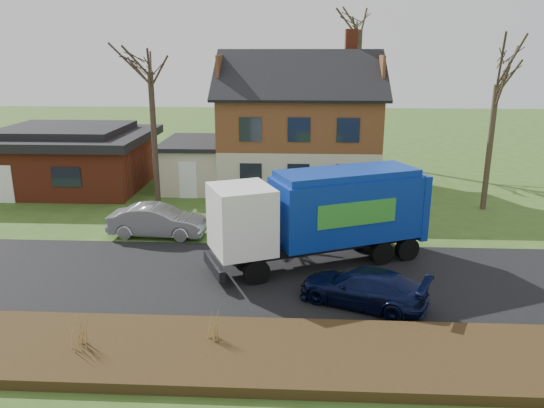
{
  "coord_description": "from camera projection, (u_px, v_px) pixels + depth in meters",
  "views": [
    {
      "loc": [
        2.06,
        -17.94,
        8.09
      ],
      "look_at": [
        0.97,
        2.5,
        2.12
      ],
      "focal_mm": 35.0,
      "sensor_mm": 36.0,
      "label": 1
    }
  ],
  "objects": [
    {
      "name": "ground",
      "position": [
        242.0,
        277.0,
        19.57
      ],
      "size": [
        120.0,
        120.0,
        0.0
      ],
      "primitive_type": "plane",
      "color": "#37511B",
      "rests_on": "ground"
    },
    {
      "name": "mulch_verge",
      "position": [
        221.0,
        353.0,
        14.45
      ],
      "size": [
        80.0,
        3.5,
        0.3
      ],
      "primitive_type": "cube",
      "color": "black",
      "rests_on": "ground"
    },
    {
      "name": "tree_back",
      "position": [
        361.0,
        11.0,
        37.12
      ],
      "size": [
        4.06,
        4.06,
        12.86
      ],
      "color": "#3D3524",
      "rests_on": "ground"
    },
    {
      "name": "silver_sedan",
      "position": [
        157.0,
        221.0,
        23.75
      ],
      "size": [
        4.39,
        1.75,
        1.42
      ],
      "primitive_type": "imported",
      "rotation": [
        0.0,
        0.0,
        1.51
      ],
      "color": "#97999E",
      "rests_on": "ground"
    },
    {
      "name": "main_house",
      "position": [
        291.0,
        120.0,
        31.7
      ],
      "size": [
        12.95,
        8.95,
        9.26
      ],
      "color": "beige",
      "rests_on": "ground"
    },
    {
      "name": "navy_wagon",
      "position": [
        363.0,
        287.0,
        17.33
      ],
      "size": [
        4.56,
        3.3,
        1.23
      ],
      "primitive_type": "imported",
      "rotation": [
        0.0,
        0.0,
        -1.99
      ],
      "color": "black",
      "rests_on": "ground"
    },
    {
      "name": "tree_front_east",
      "position": [
        500.0,
        63.0,
        25.94
      ],
      "size": [
        3.31,
        3.31,
        9.2
      ],
      "color": "#433728",
      "rests_on": "ground"
    },
    {
      "name": "road",
      "position": [
        242.0,
        277.0,
        19.57
      ],
      "size": [
        80.0,
        7.0,
        0.02
      ],
      "primitive_type": "cube",
      "color": "black",
      "rests_on": "ground"
    },
    {
      "name": "grass_clump_mid",
      "position": [
        216.0,
        325.0,
        14.74
      ],
      "size": [
        0.3,
        0.25,
        0.85
      ],
      "color": "olive",
      "rests_on": "mulch_verge"
    },
    {
      "name": "tree_front_west",
      "position": [
        149.0,
        50.0,
        26.0
      ],
      "size": [
        3.3,
        3.3,
        9.8
      ],
      "color": "#3B2D23",
      "rests_on": "ground"
    },
    {
      "name": "grass_clump_west",
      "position": [
        81.0,
        330.0,
        14.33
      ],
      "size": [
        0.38,
        0.31,
        1.0
      ],
      "color": "#A18247",
      "rests_on": "mulch_verge"
    },
    {
      "name": "garbage_truck",
      "position": [
        325.0,
        211.0,
        20.38
      ],
      "size": [
        8.76,
        5.53,
        3.67
      ],
      "rotation": [
        0.0,
        0.0,
        0.41
      ],
      "color": "black",
      "rests_on": "ground"
    },
    {
      "name": "ranch_house",
      "position": [
        68.0,
        157.0,
        32.13
      ],
      "size": [
        9.8,
        8.2,
        3.7
      ],
      "color": "maroon",
      "rests_on": "ground"
    }
  ]
}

